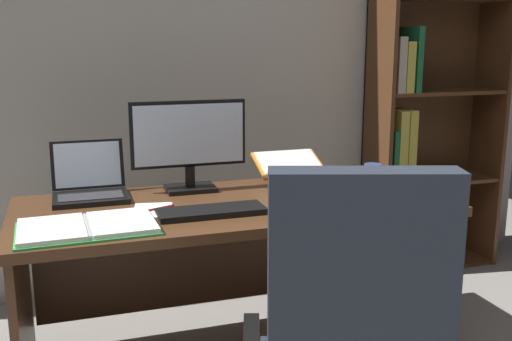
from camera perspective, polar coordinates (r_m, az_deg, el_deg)
wall_back at (r=3.38m, az=-7.75°, el=11.76°), size 4.62×0.12×2.74m
desk at (r=2.63m, az=-2.52°, el=-6.69°), size 1.80×0.76×0.74m
bookshelf at (r=3.73m, az=15.62°, el=6.88°), size 0.81×0.33×2.19m
monitor at (r=2.66m, az=-6.44°, el=2.45°), size 0.52×0.16×0.41m
laptop at (r=2.64m, az=-15.67°, el=-1.48°), size 0.31×0.28×0.23m
keyboard at (r=2.32m, az=-4.30°, el=-3.94°), size 0.42×0.15×0.02m
computer_mouse at (r=2.40m, az=2.67°, el=-3.15°), size 0.06×0.10×0.04m
reading_stand_with_book at (r=2.89m, az=3.33°, el=0.41°), size 0.33×0.28×0.12m
open_binder at (r=2.21m, az=-15.88°, el=-5.21°), size 0.50×0.33×0.02m
notepad at (r=2.38m, az=-9.84°, el=-3.85°), size 0.18×0.23×0.01m
pen at (r=2.38m, az=-9.37°, el=-3.60°), size 0.13×0.06×0.01m
coffee_mug at (r=2.81m, az=11.12°, el=-0.40°), size 0.08×0.08×0.10m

